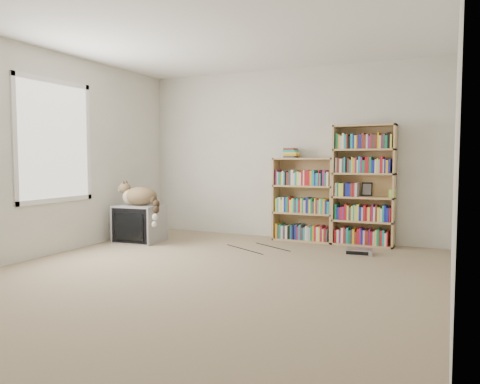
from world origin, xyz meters
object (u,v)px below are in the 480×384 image
at_px(bookcase_tall, 364,188).
at_px(dvd_player, 360,252).
at_px(cat, 142,199).
at_px(bookcase_short, 304,203).
at_px(crt_tv, 140,223).

relative_size(bookcase_tall, dvd_player, 5.28).
xyz_separation_m(cat, bookcase_short, (2.02, 1.10, -0.08)).
xyz_separation_m(bookcase_tall, dvd_player, (0.08, -0.67, -0.75)).
xyz_separation_m(cat, dvd_player, (2.94, 0.43, -0.58)).
height_order(crt_tv, bookcase_tall, bookcase_tall).
bearing_deg(crt_tv, cat, -33.21).
bearing_deg(bookcase_tall, dvd_player, -83.45).
relative_size(crt_tv, cat, 0.84).
bearing_deg(dvd_player, cat, -177.79).
bearing_deg(bookcase_short, crt_tv, -153.36).
height_order(bookcase_short, dvd_player, bookcase_short).
distance_m(cat, dvd_player, 3.03).
height_order(cat, bookcase_tall, bookcase_tall).
bearing_deg(bookcase_short, dvd_player, -36.05).
relative_size(crt_tv, dvd_player, 2.08).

